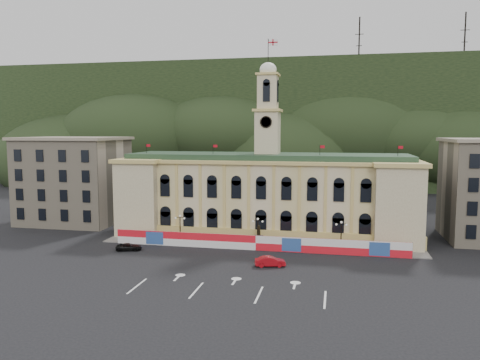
% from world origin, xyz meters
% --- Properties ---
extents(ground, '(260.00, 260.00, 0.00)m').
position_xyz_m(ground, '(0.00, 0.00, 0.00)').
color(ground, black).
rests_on(ground, ground).
extents(lane_markings, '(26.00, 10.00, 0.02)m').
position_xyz_m(lane_markings, '(0.00, -5.00, 0.00)').
color(lane_markings, white).
rests_on(lane_markings, ground).
extents(hill_ridge, '(230.00, 80.00, 64.00)m').
position_xyz_m(hill_ridge, '(0.03, 121.99, 19.48)').
color(hill_ridge, black).
rests_on(hill_ridge, ground).
extents(city_hall, '(56.20, 17.60, 37.10)m').
position_xyz_m(city_hall, '(0.00, 27.63, 7.85)').
color(city_hall, beige).
rests_on(city_hall, ground).
extents(side_building_left, '(21.00, 17.00, 18.60)m').
position_xyz_m(side_building_left, '(-43.00, 30.93, 9.33)').
color(side_building_left, '#B9AA8F').
rests_on(side_building_left, ground).
extents(hoarding_fence, '(50.00, 0.44, 2.50)m').
position_xyz_m(hoarding_fence, '(0.06, 15.07, 1.25)').
color(hoarding_fence, red).
rests_on(hoarding_fence, ground).
extents(pavement, '(56.00, 5.50, 0.16)m').
position_xyz_m(pavement, '(0.00, 17.75, 0.08)').
color(pavement, slate).
rests_on(pavement, ground).
extents(statue, '(1.40, 1.40, 3.72)m').
position_xyz_m(statue, '(0.00, 18.00, 1.19)').
color(statue, '#595651').
rests_on(statue, ground).
extents(lamp_left, '(1.96, 0.44, 5.15)m').
position_xyz_m(lamp_left, '(-14.00, 17.00, 3.07)').
color(lamp_left, black).
rests_on(lamp_left, ground).
extents(lamp_center, '(1.96, 0.44, 5.15)m').
position_xyz_m(lamp_center, '(0.00, 17.00, 3.07)').
color(lamp_center, black).
rests_on(lamp_center, ground).
extents(lamp_right, '(1.96, 0.44, 5.15)m').
position_xyz_m(lamp_right, '(14.00, 17.00, 3.07)').
color(lamp_right, black).
rests_on(lamp_right, ground).
extents(red_sedan, '(3.82, 5.31, 1.49)m').
position_xyz_m(red_sedan, '(3.68, 6.22, 0.75)').
color(red_sedan, '#A10B13').
rests_on(red_sedan, ground).
extents(black_suv, '(4.56, 5.48, 1.19)m').
position_xyz_m(black_suv, '(-20.85, 10.55, 0.60)').
color(black_suv, black).
rests_on(black_suv, ground).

